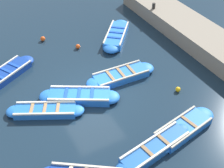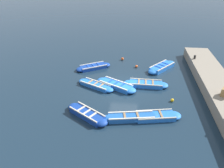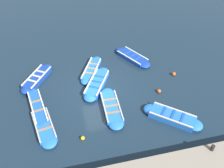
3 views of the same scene
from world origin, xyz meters
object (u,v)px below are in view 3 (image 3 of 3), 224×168
object	(u,v)px
boat_outer_right	(91,70)
buoy_orange_near	(159,91)
boat_alongside	(97,84)
buoy_yellow_far	(83,138)
buoy_white_drifting	(174,74)
bollard_mid_north	(212,148)
boat_mid_row	(172,117)
boat_bow_out	(37,78)
boat_centre	(111,108)
boat_far_corner	(132,57)
boat_end_of_row	(38,108)
boat_broadside	(44,126)

from	to	relation	value
boat_outer_right	buoy_orange_near	world-z (taller)	boat_outer_right
boat_alongside	buoy_yellow_far	size ratio (longest dim) A/B	15.03
boat_alongside	buoy_orange_near	xyz separation A→B (m)	(1.66, 3.99, -0.06)
buoy_white_drifting	buoy_orange_near	bearing A→B (deg)	-49.29
boat_outer_right	bollard_mid_north	xyz separation A→B (m)	(8.83, 4.77, 0.91)
boat_mid_row	boat_bow_out	distance (m)	9.79
boat_centre	buoy_white_drifting	xyz separation A→B (m)	(-2.27, 5.24, -0.03)
boat_centre	boat_far_corner	xyz separation A→B (m)	(-4.91, 2.86, -0.01)
buoy_orange_near	boat_end_of_row	bearing A→B (deg)	-92.05
buoy_yellow_far	boat_mid_row	bearing A→B (deg)	92.52
boat_bow_out	boat_outer_right	world-z (taller)	boat_bow_out
buoy_yellow_far	bollard_mid_north	bearing A→B (deg)	65.93
buoy_yellow_far	buoy_white_drifting	bearing A→B (deg)	119.41
boat_end_of_row	boat_far_corner	size ratio (longest dim) A/B	1.12
boat_end_of_row	bollard_mid_north	world-z (taller)	bollard_mid_north
buoy_yellow_far	boat_bow_out	bearing A→B (deg)	-157.70
boat_bow_out	buoy_white_drifting	distance (m)	9.94
bollard_mid_north	buoy_yellow_far	world-z (taller)	bollard_mid_north
boat_bow_out	boat_end_of_row	size ratio (longest dim) A/B	0.86
boat_bow_out	boat_far_corner	distance (m)	7.47
boat_centre	boat_far_corner	world-z (taller)	boat_centre
buoy_white_drifting	boat_broadside	bearing A→B (deg)	-73.68
boat_bow_out	buoy_orange_near	distance (m)	8.69
boat_alongside	buoy_orange_near	size ratio (longest dim) A/B	13.76
boat_end_of_row	boat_mid_row	bearing A→B (deg)	71.23
buoy_white_drifting	boat_mid_row	bearing A→B (deg)	-24.65
boat_end_of_row	bollard_mid_north	bearing A→B (deg)	56.51
buoy_orange_near	buoy_white_drifting	world-z (taller)	buoy_white_drifting
boat_mid_row	boat_far_corner	size ratio (longest dim) A/B	1.01
bollard_mid_north	buoy_white_drifting	bearing A→B (deg)	171.47
boat_far_corner	boat_alongside	bearing A→B (deg)	-53.53
boat_bow_out	buoy_orange_near	xyz separation A→B (m)	(3.21, 8.07, -0.07)
boat_end_of_row	boat_broadside	world-z (taller)	boat_end_of_row
boat_end_of_row	buoy_orange_near	bearing A→B (deg)	87.95
boat_centre	boat_bow_out	size ratio (longest dim) A/B	1.13
boat_outer_right	buoy_yellow_far	xyz separation A→B (m)	(6.00, -1.56, -0.03)
boat_centre	boat_bow_out	bearing A→B (deg)	-131.33
boat_far_corner	bollard_mid_north	world-z (taller)	bollard_mid_north
boat_outer_right	boat_broadside	world-z (taller)	boat_broadside
boat_end_of_row	buoy_white_drifting	xyz separation A→B (m)	(-1.19, 9.81, -0.04)
boat_mid_row	buoy_yellow_far	size ratio (longest dim) A/B	14.21
buoy_orange_near	buoy_white_drifting	distance (m)	2.27
buoy_orange_near	boat_bow_out	bearing A→B (deg)	-111.70
boat_outer_right	boat_broadside	distance (m)	5.90
boat_mid_row	buoy_white_drifting	distance (m)	4.30
boat_broadside	bollard_mid_north	bearing A→B (deg)	63.53
boat_far_corner	boat_broadside	bearing A→B (deg)	-52.68
bollard_mid_north	buoy_yellow_far	bearing A→B (deg)	-114.07
boat_far_corner	buoy_yellow_far	distance (m)	8.44
buoy_orange_near	buoy_white_drifting	size ratio (longest dim) A/B	0.94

